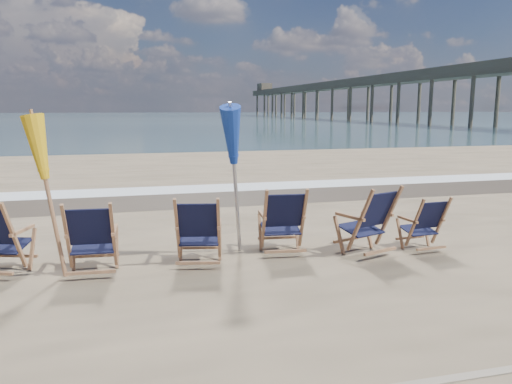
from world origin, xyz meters
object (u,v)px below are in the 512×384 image
beach_chair_2 (219,232)px  beach_chair_4 (389,219)px  umbrella_blue (235,135)px  beach_chair_1 (113,238)px  umbrella_yellow (47,155)px  fishing_pier (365,94)px  beach_chair_3 (303,221)px  beach_chair_0 (14,239)px  beach_chair_5 (441,223)px

beach_chair_2 → beach_chair_4: beach_chair_4 is taller
umbrella_blue → beach_chair_1: bearing=-167.4°
umbrella_yellow → fishing_pier: bearing=60.5°
beach_chair_4 → umbrella_yellow: (-4.90, 0.20, 1.09)m
beach_chair_1 → fishing_pier: fishing_pier is taller
beach_chair_2 → umbrella_yellow: bearing=6.4°
umbrella_yellow → umbrella_blue: bearing=3.5°
beach_chair_2 → umbrella_yellow: size_ratio=0.48×
beach_chair_2 → fishing_pier: bearing=-105.8°
umbrella_blue → fishing_pier: (38.46, 72.38, 2.80)m
beach_chair_3 → beach_chair_4: 1.34m
beach_chair_1 → umbrella_blue: (1.77, 0.39, 1.33)m
beach_chair_2 → fishing_pier: size_ratio=0.01×
umbrella_blue → beach_chair_2: bearing=-130.7°
beach_chair_3 → umbrella_yellow: 3.75m
beach_chair_2 → beach_chair_4: 2.68m
beach_chair_2 → beach_chair_4: bearing=-167.2°
umbrella_blue → beach_chair_3: bearing=-6.8°
beach_chair_0 → fishing_pier: size_ratio=0.01×
beach_chair_3 → fishing_pier: (37.43, 72.50, 4.11)m
umbrella_yellow → umbrella_blue: umbrella_blue is taller
beach_chair_1 → beach_chair_3: (2.80, 0.27, 0.01)m
beach_chair_4 → umbrella_blue: (-2.34, 0.36, 1.30)m
beach_chair_0 → fishing_pier: fishing_pier is taller
beach_chair_4 → beach_chair_0: bearing=-21.2°
beach_chair_1 → beach_chair_4: beach_chair_4 is taller
beach_chair_5 → fishing_pier: size_ratio=0.01×
beach_chair_5 → umbrella_blue: umbrella_blue is taller
beach_chair_2 → umbrella_blue: umbrella_blue is taller
beach_chair_0 → beach_chair_2: 2.71m
beach_chair_0 → umbrella_blue: umbrella_blue is taller
beach_chair_0 → umbrella_blue: size_ratio=0.45×
beach_chair_0 → beach_chair_3: (4.06, 0.05, 0.00)m
beach_chair_2 → beach_chair_3: (1.36, 0.26, 0.02)m
umbrella_blue → beach_chair_0: bearing=-176.7°
beach_chair_5 → fishing_pier: bearing=-120.6°
beach_chair_3 → beach_chair_4: (1.32, -0.24, 0.01)m
beach_chair_2 → beach_chair_5: beach_chair_2 is taller
beach_chair_0 → umbrella_yellow: size_ratio=0.50×
beach_chair_0 → beach_chair_4: beach_chair_4 is taller
beach_chair_0 → umbrella_yellow: umbrella_yellow is taller
beach_chair_1 → beach_chair_0: bearing=-6.1°
beach_chair_0 → beach_chair_2: size_ratio=1.03×
beach_chair_4 → beach_chair_5: size_ratio=1.22×
fishing_pier → beach_chair_5: bearing=-115.8°
beach_chair_1 → beach_chair_4: bearing=-175.8°
beach_chair_1 → beach_chair_2: beach_chair_1 is taller
fishing_pier → beach_chair_3: bearing=-117.3°
beach_chair_4 → fishing_pier: size_ratio=0.01×
beach_chair_1 → beach_chair_5: 5.00m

